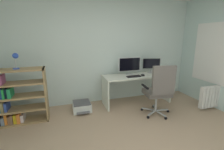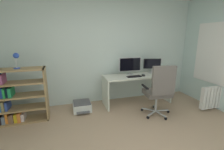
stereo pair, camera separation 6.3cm
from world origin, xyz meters
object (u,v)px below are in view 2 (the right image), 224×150
monitor_main (130,65)px  radiator (215,97)px  office_chair (159,89)px  bookshelf (16,98)px  keyboard (134,76)px  desk_lamp (16,58)px  printer (82,106)px  computer_mouse (143,75)px  monitor_secondary (152,64)px  desk (137,82)px

monitor_main → radiator: monitor_main is taller
office_chair → bookshelf: 2.83m
keyboard → desk_lamp: size_ratio=1.16×
monitor_main → printer: monitor_main is taller
computer_mouse → desk_lamp: (-2.64, -0.06, 0.53)m
computer_mouse → bookshelf: (-2.74, -0.06, -0.25)m
monitor_secondary → office_chair: office_chair is taller
monitor_main → keyboard: 0.35m
monitor_main → desk_lamp: size_ratio=1.95×
desk_lamp → radiator: 4.24m
keyboard → office_chair: 0.72m
computer_mouse → radiator: 1.69m
monitor_main → bookshelf: (-2.49, -0.30, -0.47)m
bookshelf → office_chair: bearing=-12.5°
keyboard → office_chair: bearing=-69.5°
computer_mouse → desk: bearing=147.1°
monitor_secondary → office_chair: 1.04m
desk → keyboard: keyboard is taller
desk_lamp → radiator: desk_lamp is taller
office_chair → desk_lamp: 2.80m
radiator → office_chair: bearing=176.1°
keyboard → bookshelf: bearing=179.3°
bookshelf → printer: 1.32m
computer_mouse → radiator: bearing=-14.2°
printer → bookshelf: bearing=-173.7°
monitor_secondary → radiator: (1.07, -1.01, -0.64)m
computer_mouse → printer: size_ratio=0.21×
bookshelf → desk_lamp: bearing=-0.4°
office_chair → desk_lamp: (-2.65, 0.61, 0.67)m
computer_mouse → printer: (-1.48, 0.08, -0.64)m
desk → computer_mouse: (0.10, -0.11, 0.19)m
monitor_secondary → desk_lamp: size_ratio=1.49×
bookshelf → printer: bookshelf is taller
keyboard → desk: bearing=38.2°
monitor_secondary → bookshelf: monitor_secondary is taller
printer → desk_lamp: bearing=-173.1°
desk → office_chair: 0.79m
desk → printer: bearing=-178.7°
desk → computer_mouse: 0.24m
monitor_main → keyboard: size_ratio=1.68×
bookshelf → radiator: 4.24m
monitor_main → office_chair: monitor_main is taller
radiator → bookshelf: bearing=170.4°
computer_mouse → bookshelf: bearing=-164.8°
keyboard → monitor_secondary: bearing=20.9°
monitor_secondary → keyboard: 0.70m
monitor_secondary → computer_mouse: 0.48m
office_chair → radiator: office_chair is taller
keyboard → bookshelf: (-2.49, -0.04, -0.24)m
computer_mouse → monitor_secondary: bearing=47.1°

